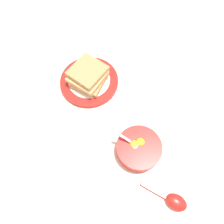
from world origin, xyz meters
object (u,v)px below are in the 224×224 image
Objects in this scene: egg_bowl at (139,148)px; soup_spoon at (173,200)px; toast_plate at (89,81)px; toast_sandwich at (88,76)px.

soup_spoon is at bearing -132.41° from egg_bowl.
egg_bowl is 0.30m from toast_plate.
toast_plate is 0.47m from soup_spoon.
toast_sandwich is (-0.00, -0.00, 0.04)m from toast_plate.
egg_bowl is 0.17m from soup_spoon.
soup_spoon is (-0.31, -0.35, -0.03)m from toast_sandwich.
soup_spoon is (-0.31, -0.35, 0.00)m from toast_plate.
toast_plate is (0.20, 0.23, -0.01)m from egg_bowl.
egg_bowl reaches higher than soup_spoon.
toast_sandwich reaches higher than toast_plate.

